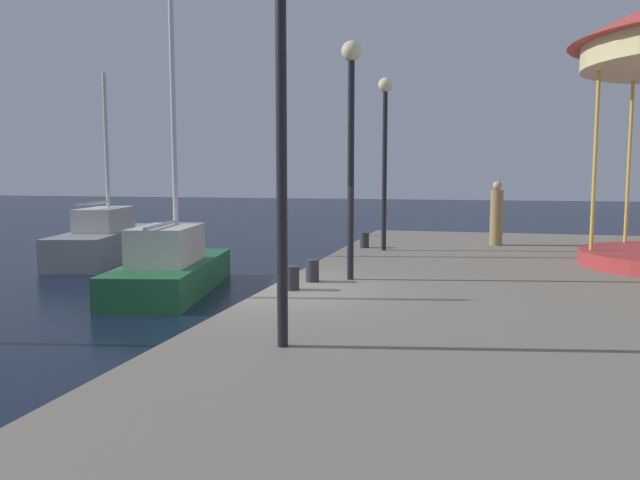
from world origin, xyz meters
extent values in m
plane|color=black|center=(0.00, 0.00, 0.00)|extent=(120.00, 120.00, 0.00)
cube|color=gray|center=(-8.09, 7.38, 0.48)|extent=(3.02, 6.09, 0.96)
cube|color=beige|center=(-8.09, 7.41, 1.32)|extent=(1.75, 2.78, 0.72)
cylinder|color=silver|center=(-8.19, 7.78, 3.44)|extent=(0.12, 0.12, 4.97)
cylinder|color=silver|center=(-7.87, 6.50, 1.86)|extent=(0.72, 2.58, 0.08)
cube|color=#236638|center=(-3.46, 3.07, 0.36)|extent=(2.74, 5.26, 0.72)
cube|color=beige|center=(-3.39, 2.74, 1.14)|extent=(1.65, 2.41, 0.84)
cylinder|color=silver|center=(-3.55, 3.51, 3.77)|extent=(0.12, 0.12, 6.12)
cylinder|color=silver|center=(-3.32, 2.40, 1.62)|extent=(0.53, 2.22, 0.08)
cylinder|color=gold|center=(6.86, 6.26, 3.00)|extent=(0.08, 0.08, 3.79)
cylinder|color=gold|center=(5.81, 4.45, 3.00)|extent=(0.08, 0.08, 3.79)
cylinder|color=black|center=(1.37, -3.43, 2.84)|extent=(0.12, 0.12, 4.08)
cylinder|color=black|center=(1.19, 1.14, 2.76)|extent=(0.12, 0.12, 3.91)
sphere|color=#F9E5B2|center=(1.19, 1.14, 4.89)|extent=(0.36, 0.36, 0.36)
cylinder|color=black|center=(1.11, 5.71, 2.78)|extent=(0.12, 0.12, 3.96)
sphere|color=#F9E5B2|center=(1.11, 5.71, 4.94)|extent=(0.36, 0.36, 0.36)
cylinder|color=#2D2D33|center=(0.53, 6.14, 1.00)|extent=(0.24, 0.24, 0.40)
cylinder|color=#2D2D33|center=(0.58, 0.73, 1.00)|extent=(0.24, 0.24, 0.40)
cylinder|color=#2D2D33|center=(0.47, -0.12, 1.00)|extent=(0.24, 0.24, 0.40)
cylinder|color=#937A4C|center=(3.91, 7.64, 1.55)|extent=(0.34, 0.34, 1.51)
sphere|color=tan|center=(3.91, 7.64, 2.43)|extent=(0.24, 0.24, 0.24)
camera|label=1|loc=(3.48, -9.87, 2.71)|focal=34.75mm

